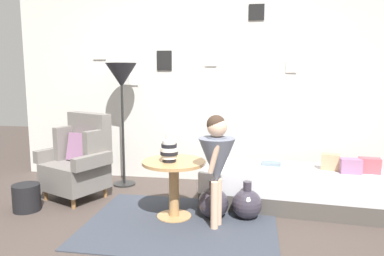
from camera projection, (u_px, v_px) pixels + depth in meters
ground_plane at (156, 242)px, 3.17m from camera, size 12.00×12.00×0.00m
gallery_wall at (193, 83)px, 4.88m from camera, size 4.80×0.12×2.60m
rug at (181, 223)px, 3.55m from camera, size 1.80×1.43×0.01m
armchair at (79, 160)px, 4.26m from camera, size 0.89×0.80×0.97m
daybed at (292, 187)px, 4.02m from camera, size 1.97×0.98×0.40m
pillow_head at (370, 166)px, 3.85m from camera, size 0.22×0.14×0.16m
pillow_mid at (351, 166)px, 3.83m from camera, size 0.21×0.12×0.15m
pillow_back at (330, 162)px, 3.97m from camera, size 0.20×0.15×0.17m
side_table at (174, 177)px, 3.65m from camera, size 0.62×0.62×0.58m
vase_striped at (169, 150)px, 3.57m from camera, size 0.17×0.17×0.27m
floor_lamp at (122, 80)px, 4.59m from camera, size 0.39×0.39×1.55m
person_child at (217, 157)px, 3.38m from camera, size 0.34×0.34×1.06m
book_on_daybed at (271, 164)px, 4.19m from camera, size 0.24×0.19×0.03m
demijohn_near at (213, 203)px, 3.68m from camera, size 0.30×0.30×0.39m
demijohn_far at (247, 204)px, 3.66m from camera, size 0.29×0.29×0.38m
magazine_basket at (27, 198)px, 3.88m from camera, size 0.28×0.28×0.28m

